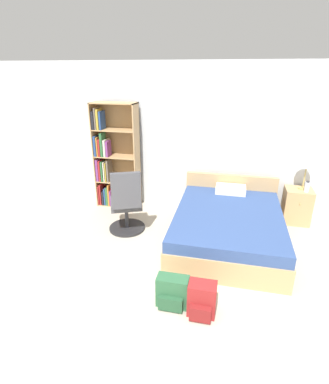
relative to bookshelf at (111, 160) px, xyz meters
name	(u,v)px	position (x,y,z in m)	size (l,w,h in m)	color
ground_plane	(162,345)	(1.67, -2.96, -0.90)	(14.00, 14.00, 0.00)	#BCB29E
wall_back	(204,140)	(1.67, 0.27, 0.40)	(9.00, 0.06, 2.60)	silver
bookshelf	(111,160)	(0.00, 0.00, 0.00)	(0.81, 0.34, 1.93)	tan
bed	(228,225)	(2.21, -0.87, -0.64)	(1.57, 2.08, 0.75)	tan
office_chair	(126,206)	(0.62, -0.97, -0.43)	(0.64, 0.70, 1.07)	#232326
nightstand	(297,206)	(3.33, 0.00, -0.60)	(0.44, 0.41, 0.61)	tan
table_lamp	(307,162)	(3.38, 0.03, 0.17)	(0.26, 0.26, 0.57)	tan
water_bottle	(307,187)	(3.41, -0.10, -0.20)	(0.08, 0.08, 0.18)	silver
backpack_green	(172,292)	(1.66, -2.42, -0.73)	(0.35, 0.23, 0.36)	#2D603D
backpack_red	(202,300)	(1.99, -2.48, -0.72)	(0.30, 0.27, 0.38)	maroon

